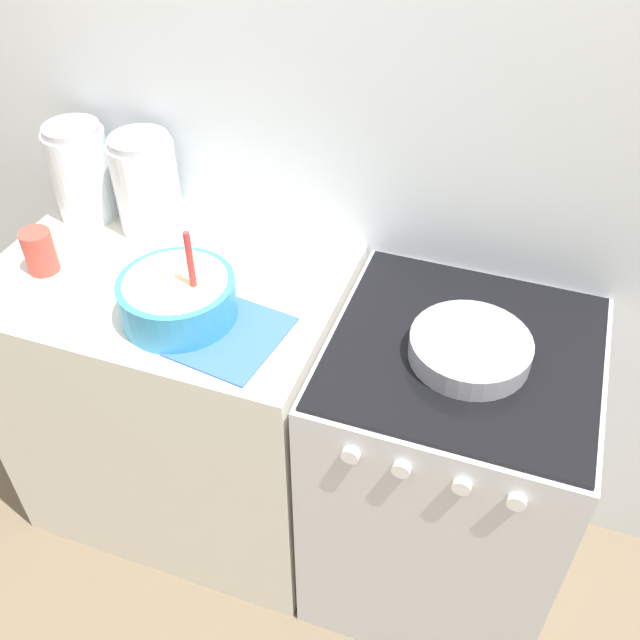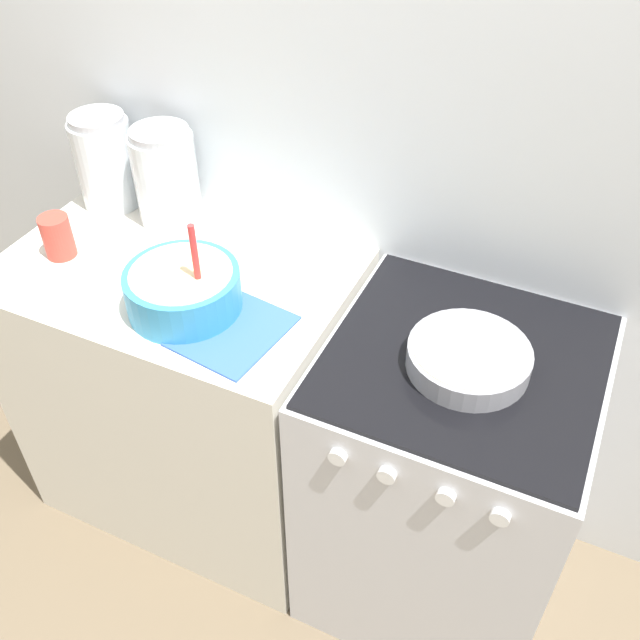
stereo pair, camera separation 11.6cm
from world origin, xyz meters
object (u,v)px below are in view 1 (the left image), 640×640
object	(u,v)px
storage_jar_middle	(148,190)
tin_can	(40,251)
mixing_bowl	(178,296)
storage_jar_left	(83,177)
stove	(443,472)
baking_pan	(470,347)

from	to	relation	value
storage_jar_middle	tin_can	bearing A→B (deg)	-121.34
mixing_bowl	storage_jar_middle	xyz separation A→B (m)	(-0.26, 0.32, 0.06)
mixing_bowl	tin_can	xyz separation A→B (m)	(-0.42, 0.05, -0.00)
storage_jar_left	tin_can	bearing A→B (deg)	-82.07
stove	mixing_bowl	world-z (taller)	mixing_bowl
stove	tin_can	world-z (taller)	tin_can
baking_pan	storage_jar_middle	size ratio (longest dim) A/B	1.00
mixing_bowl	storage_jar_left	size ratio (longest dim) A/B	1.02
storage_jar_left	storage_jar_middle	world-z (taller)	storage_jar_middle
stove	mixing_bowl	bearing A→B (deg)	-170.08
storage_jar_left	tin_can	xyz separation A→B (m)	(0.04, -0.27, -0.06)
stove	tin_can	size ratio (longest dim) A/B	7.93
mixing_bowl	storage_jar_left	xyz separation A→B (m)	(-0.46, 0.32, 0.06)
baking_pan	stove	bearing A→B (deg)	112.07
storage_jar_left	storage_jar_middle	size ratio (longest dim) A/B	0.99
tin_can	baking_pan	bearing A→B (deg)	2.28
stove	tin_can	distance (m)	1.22
baking_pan	tin_can	xyz separation A→B (m)	(-1.11, -0.04, 0.03)
storage_jar_middle	baking_pan	bearing A→B (deg)	-13.82
storage_jar_left	tin_can	distance (m)	0.28
mixing_bowl	storage_jar_middle	bearing A→B (deg)	128.44
baking_pan	storage_jar_left	distance (m)	1.17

